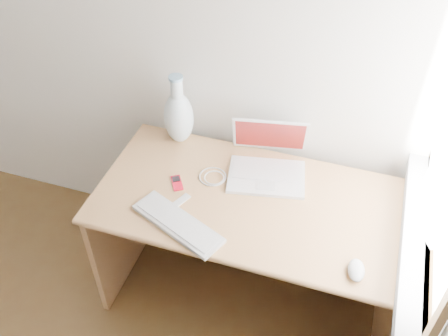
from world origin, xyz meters
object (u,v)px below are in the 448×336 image
(desk, at_px, (255,218))
(vase, at_px, (179,116))
(laptop, at_px, (270,163))
(external_keyboard, at_px, (178,223))

(desk, relative_size, vase, 3.74)
(desk, height_order, vase, vase)
(laptop, xyz_separation_m, external_keyboard, (-0.27, -0.43, -0.04))
(desk, distance_m, laptop, 0.28)
(laptop, bearing_deg, vase, 158.42)
(desk, bearing_deg, laptop, 78.41)
(external_keyboard, distance_m, vase, 0.57)
(vase, bearing_deg, external_keyboard, -69.14)
(external_keyboard, bearing_deg, laptop, 80.16)
(desk, relative_size, external_keyboard, 3.13)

